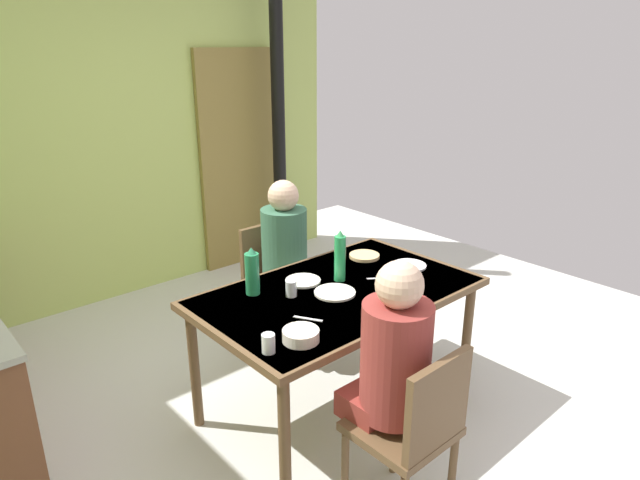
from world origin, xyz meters
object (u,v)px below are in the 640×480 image
Objects in this scene: chair_far_diner at (274,279)px; water_bottle_green_near at (340,257)px; chair_near_diner at (414,428)px; person_far_diner at (286,246)px; dining_table at (338,301)px; serving_bowl_center at (301,335)px; water_bottle_green_far at (252,272)px; person_near_diner at (393,357)px.

water_bottle_green_near is (-0.08, -0.73, 0.40)m from chair_far_diner.
chair_near_diner is 1.13× the size of person_far_diner.
serving_bowl_center is (-0.51, -0.29, 0.10)m from dining_table.
chair_near_diner reaches higher than dining_table.
water_bottle_green_far is at bearing 92.77° from chair_near_diner.
chair_near_diner is 0.63m from serving_bowl_center.
person_far_diner is 0.61m from water_bottle_green_near.
chair_far_diner is 0.87m from water_bottle_green_far.
person_near_diner is 2.90× the size of water_bottle_green_far.
water_bottle_green_near is at bearing 65.09° from chair_near_diner.
chair_far_diner is 0.31m from person_far_diner.
chair_near_diner is at bearing -71.22° from serving_bowl_center.
chair_near_diner is 0.31m from person_near_diner.
person_far_diner is at bearing 55.02° from serving_bowl_center.
chair_near_diner is 2.91× the size of water_bottle_green_near.
water_bottle_green_far reaches higher than chair_far_diner.
water_bottle_green_near is (0.10, 0.09, 0.21)m from dining_table.
dining_table is at bearing 64.53° from person_near_diner.
chair_far_diner is 1.61m from person_near_diner.
person_far_diner is (0.50, 1.50, 0.28)m from chair_near_diner.
serving_bowl_center is at bearing 114.58° from person_near_diner.
person_far_diner reaches higher than chair_near_diner.
person_far_diner is (-0.00, -0.14, 0.28)m from chair_far_diner.
dining_table is 0.71m from person_far_diner.
person_far_diner is at bearing 90.00° from chair_far_diner.
chair_far_diner is 2.91× the size of water_bottle_green_near.
water_bottle_green_near is (0.42, 0.91, 0.40)m from chair_near_diner.
person_near_diner reaches higher than water_bottle_green_near.
person_far_diner is at bearing 75.78° from dining_table.
chair_far_diner is at bearing 44.89° from water_bottle_green_far.
person_far_diner is (0.50, 1.37, 0.00)m from person_near_diner.
serving_bowl_center is (-0.18, 0.53, 0.29)m from chair_near_diner.
chair_near_diner and chair_far_diner have the same top height.
dining_table is 0.25m from water_bottle_green_near.
person_near_diner is 0.43m from serving_bowl_center.
person_near_diner is at bearing -118.65° from water_bottle_green_near.
dining_table is at bearing 68.34° from chair_near_diner.
chair_near_diner is (-0.33, -0.82, -0.19)m from dining_table.
dining_table is 5.13× the size of water_bottle_green_near.
water_bottle_green_far is 0.58m from serving_bowl_center.
chair_far_diner is 5.12× the size of serving_bowl_center.
chair_far_diner is 1.13× the size of person_near_diner.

